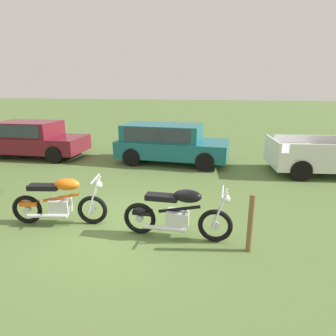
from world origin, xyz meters
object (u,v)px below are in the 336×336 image
object	(u,v)px
motorcycle_orange	(60,202)
motorcycle_black	(178,214)
car_burgundy	(32,137)
car_teal	(168,141)
fence_post_wooden	(251,224)

from	to	relation	value
motorcycle_orange	motorcycle_black	bearing A→B (deg)	-12.47
car_burgundy	car_teal	xyz separation A→B (m)	(5.57, 0.24, 0.04)
car_teal	car_burgundy	bearing A→B (deg)	-175.02
motorcycle_orange	car_teal	bearing A→B (deg)	67.77
motorcycle_black	car_teal	xyz separation A→B (m)	(-1.39, 5.50, 0.35)
motorcycle_orange	fence_post_wooden	bearing A→B (deg)	-15.05
motorcycle_orange	fence_post_wooden	world-z (taller)	fence_post_wooden
motorcycle_black	fence_post_wooden	xyz separation A→B (m)	(1.29, -0.20, 0.04)
car_teal	motorcycle_orange	bearing A→B (deg)	-98.70
car_burgundy	car_teal	size ratio (longest dim) A/B	1.03
motorcycle_black	fence_post_wooden	size ratio (longest dim) A/B	1.98
car_teal	fence_post_wooden	size ratio (longest dim) A/B	3.92
motorcycle_black	car_teal	distance (m)	5.68
motorcycle_black	car_teal	world-z (taller)	car_teal
motorcycle_black	car_teal	size ratio (longest dim) A/B	0.51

